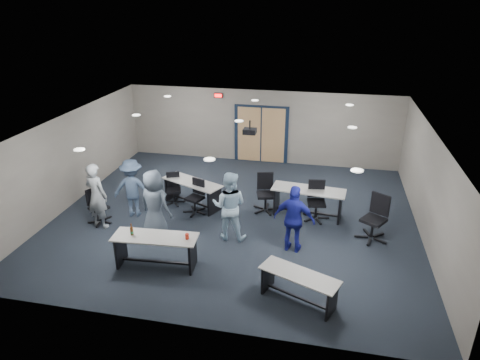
% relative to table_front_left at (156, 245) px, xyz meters
% --- Properties ---
extents(floor, '(10.00, 10.00, 0.00)m').
position_rel_table_front_left_xyz_m(floor, '(1.28, 2.74, -0.55)').
color(floor, '#1B222C').
rests_on(floor, ground).
extents(back_wall, '(10.00, 0.04, 2.70)m').
position_rel_table_front_left_xyz_m(back_wall, '(1.28, 7.24, 0.80)').
color(back_wall, slate).
rests_on(back_wall, floor).
extents(front_wall, '(10.00, 0.04, 2.70)m').
position_rel_table_front_left_xyz_m(front_wall, '(1.28, -1.76, 0.80)').
color(front_wall, slate).
rests_on(front_wall, floor).
extents(left_wall, '(0.04, 9.00, 2.70)m').
position_rel_table_front_left_xyz_m(left_wall, '(-3.72, 2.74, 0.80)').
color(left_wall, slate).
rests_on(left_wall, floor).
extents(right_wall, '(0.04, 9.00, 2.70)m').
position_rel_table_front_left_xyz_m(right_wall, '(6.28, 2.74, 0.80)').
color(right_wall, slate).
rests_on(right_wall, floor).
extents(ceiling, '(10.00, 9.00, 0.04)m').
position_rel_table_front_left_xyz_m(ceiling, '(1.28, 2.74, 2.15)').
color(ceiling, silver).
rests_on(ceiling, back_wall).
extents(double_door, '(2.00, 0.07, 2.20)m').
position_rel_table_front_left_xyz_m(double_door, '(1.28, 7.20, 0.50)').
color(double_door, '#101C30').
rests_on(double_door, back_wall).
extents(exit_sign, '(0.32, 0.07, 0.18)m').
position_rel_table_front_left_xyz_m(exit_sign, '(-0.32, 7.18, 1.90)').
color(exit_sign, black).
rests_on(exit_sign, back_wall).
extents(ceiling_projector, '(0.35, 0.32, 0.37)m').
position_rel_table_front_left_xyz_m(ceiling_projector, '(1.58, 3.23, 1.86)').
color(ceiling_projector, black).
rests_on(ceiling_projector, ceiling).
extents(ceiling_can_lights, '(6.24, 5.74, 0.02)m').
position_rel_table_front_left_xyz_m(ceiling_can_lights, '(1.28, 2.99, 2.12)').
color(ceiling_can_lights, white).
rests_on(ceiling_can_lights, ceiling).
extents(table_front_left, '(1.98, 0.78, 1.08)m').
position_rel_table_front_left_xyz_m(table_front_left, '(0.00, 0.00, 0.00)').
color(table_front_left, '#B7B4AD').
rests_on(table_front_left, floor).
extents(table_front_right, '(1.73, 1.14, 0.67)m').
position_rel_table_front_left_xyz_m(table_front_right, '(3.33, -0.60, -0.09)').
color(table_front_right, '#B7B4AD').
rests_on(table_front_right, floor).
extents(table_back_left, '(1.99, 1.36, 0.77)m').
position_rel_table_front_left_xyz_m(table_back_left, '(-0.13, 3.17, -0.02)').
color(table_back_left, '#B7B4AD').
rests_on(table_back_left, floor).
extents(table_back_right, '(2.10, 0.89, 0.83)m').
position_rel_table_front_left_xyz_m(table_back_right, '(3.28, 3.21, 0.02)').
color(table_back_right, '#B7B4AD').
rests_on(table_back_right, floor).
extents(chair_back_a, '(0.76, 0.76, 0.95)m').
position_rel_table_front_left_xyz_m(chair_back_a, '(-0.72, 3.17, -0.07)').
color(chair_back_a, black).
rests_on(chair_back_a, floor).
extents(chair_back_b, '(0.81, 0.81, 1.00)m').
position_rel_table_front_left_xyz_m(chair_back_b, '(0.08, 2.72, -0.05)').
color(chair_back_b, black).
rests_on(chair_back_b, floor).
extents(chair_back_c, '(0.86, 0.86, 1.12)m').
position_rel_table_front_left_xyz_m(chair_back_c, '(2.06, 3.25, 0.01)').
color(chair_back_c, black).
rests_on(chair_back_c, floor).
extents(chair_back_d, '(0.79, 0.79, 1.11)m').
position_rel_table_front_left_xyz_m(chair_back_d, '(3.52, 3.04, 0.01)').
color(chair_back_d, black).
rests_on(chair_back_d, floor).
extents(chair_loose_left, '(0.83, 0.83, 0.99)m').
position_rel_table_front_left_xyz_m(chair_loose_left, '(-2.32, 1.62, -0.05)').
color(chair_loose_left, black).
rests_on(chair_loose_left, floor).
extents(chair_loose_right, '(1.05, 1.05, 1.21)m').
position_rel_table_front_left_xyz_m(chair_loose_right, '(4.99, 2.25, 0.06)').
color(chair_loose_right, black).
rests_on(chair_loose_right, floor).
extents(person_gray, '(0.76, 0.61, 1.83)m').
position_rel_table_front_left_xyz_m(person_gray, '(-2.22, 1.44, 0.37)').
color(person_gray, '#A0A8AE').
rests_on(person_gray, floor).
extents(person_plaid, '(1.03, 0.82, 1.83)m').
position_rel_table_front_left_xyz_m(person_plaid, '(-0.52, 1.29, 0.37)').
color(person_plaid, '#4C5968').
rests_on(person_plaid, floor).
extents(person_lightblue, '(0.90, 0.70, 1.83)m').
position_rel_table_front_left_xyz_m(person_lightblue, '(1.37, 1.59, 0.37)').
color(person_lightblue, '#BCE0F9').
rests_on(person_lightblue, floor).
extents(person_navy, '(1.07, 0.60, 1.73)m').
position_rel_table_front_left_xyz_m(person_navy, '(3.04, 1.31, 0.32)').
color(person_navy, navy).
rests_on(person_navy, floor).
extents(person_back, '(1.20, 0.83, 1.69)m').
position_rel_table_front_left_xyz_m(person_back, '(-1.57, 2.24, 0.30)').
color(person_back, '#3C506D').
rests_on(person_back, floor).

